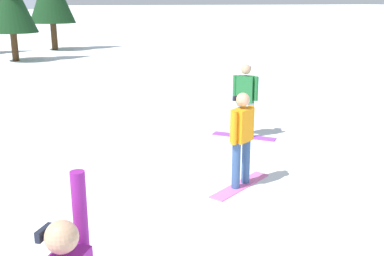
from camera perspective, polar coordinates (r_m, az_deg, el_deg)
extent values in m
cylinder|color=#8C1E8C|center=(3.53, -13.90, -9.87)|extent=(0.11, 0.11, 0.60)
sphere|color=tan|center=(3.37, -16.04, -12.99)|extent=(0.24, 0.24, 0.24)
cube|color=black|center=(3.44, -18.08, -12.39)|extent=(0.14, 0.15, 0.08)
cube|color=pink|center=(8.35, 6.08, -7.19)|extent=(1.51, 0.94, 0.02)
cylinder|color=#335184|center=(8.06, 5.55, -4.72)|extent=(0.15, 0.15, 0.84)
cylinder|color=#335184|center=(8.32, 6.77, -4.12)|extent=(0.15, 0.15, 0.84)
cube|color=orange|center=(7.98, 6.32, 0.38)|extent=(0.47, 0.39, 0.58)
cylinder|color=orange|center=(7.76, 5.28, 0.00)|extent=(0.11, 0.11, 0.58)
cylinder|color=orange|center=(8.19, 7.30, 0.77)|extent=(0.11, 0.11, 0.58)
sphere|color=tan|center=(7.87, 6.41, 3.56)|extent=(0.24, 0.24, 0.24)
cube|color=black|center=(7.94, 5.56, 3.77)|extent=(0.17, 0.11, 0.08)
cube|color=#993FD8|center=(11.31, 6.52, -1.04)|extent=(1.28, 1.34, 0.02)
cylinder|color=#B7B7BC|center=(11.24, 5.81, 1.18)|extent=(0.15, 0.15, 0.85)
cylinder|color=#B7B7BC|center=(11.15, 7.38, 1.02)|extent=(0.15, 0.15, 0.85)
cube|color=#237238|center=(11.03, 6.71, 4.86)|extent=(0.45, 0.46, 0.64)
cylinder|color=#237238|center=(11.10, 5.42, 5.12)|extent=(0.11, 0.11, 0.58)
cylinder|color=#237238|center=(10.96, 8.03, 4.91)|extent=(0.11, 0.11, 0.58)
sphere|color=tan|center=(10.95, 6.79, 7.33)|extent=(0.24, 0.24, 0.24)
cube|color=black|center=(11.09, 6.99, 7.47)|extent=(0.15, 0.15, 0.08)
cylinder|color=#472D19|center=(27.56, -21.35, 9.45)|extent=(0.36, 0.36, 1.57)
cone|color=#143819|center=(27.45, -21.87, 14.54)|extent=(2.76, 2.76, 3.34)
cylinder|color=#472D19|center=(33.17, -16.90, 10.92)|extent=(0.41, 0.41, 1.82)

